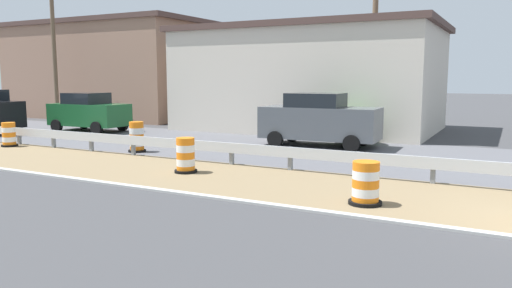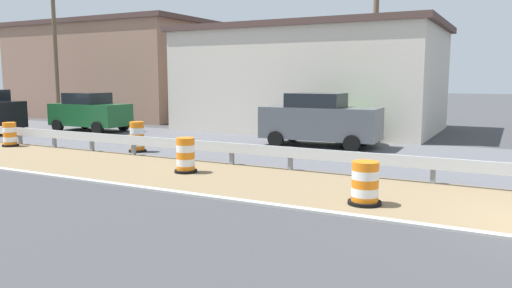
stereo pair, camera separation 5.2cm
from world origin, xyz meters
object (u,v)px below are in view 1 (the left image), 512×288
Objects in this scene: traffic_barrel_nearest at (366,185)px; traffic_barrel_mid at (137,138)px; car_distant_a at (89,112)px; traffic_barrel_far at (9,136)px; utility_pole_near at (374,40)px; traffic_barrel_close at (186,157)px; car_trailing_near_lane at (319,120)px; utility_pole_mid at (54,51)px.

traffic_barrel_mid is (3.62, 9.65, 0.09)m from traffic_barrel_nearest.
traffic_barrel_mid is 8.17m from car_distant_a.
traffic_barrel_far is 15.82m from utility_pole_near.
car_trailing_near_lane reaches higher than traffic_barrel_close.
car_trailing_near_lane is at bearing -0.11° from car_distant_a.
traffic_barrel_mid is 0.14× the size of utility_pole_mid.
utility_pole_mid is (10.57, 21.97, 3.92)m from traffic_barrel_nearest.
traffic_barrel_far is at bearing -77.78° from car_distant_a.
traffic_barrel_far is 0.20× the size of car_trailing_near_lane.
traffic_barrel_nearest is at bearing -98.83° from traffic_barrel_far.
car_trailing_near_lane is at bearing -12.03° from traffic_barrel_close.
utility_pole_mid is at bearing 39.45° from traffic_barrel_far.
utility_pole_mid reaches higher than car_distant_a.
utility_pole_mid is (9.40, 16.31, 3.88)m from traffic_barrel_close.
traffic_barrel_close is 19.22m from utility_pole_mid.
traffic_barrel_close is at bearing 164.46° from utility_pole_near.
traffic_barrel_close is 7.26m from car_trailing_near_lane.
traffic_barrel_mid is 5.70m from traffic_barrel_far.
traffic_barrel_mid is 1.17× the size of traffic_barrel_far.
utility_pole_near is at bearing -41.37° from traffic_barrel_mid.
traffic_barrel_mid is at bearing -33.44° from car_distant_a.
traffic_barrel_mid is at bearing 138.63° from utility_pole_near.
car_distant_a is (5.58, 1.36, 0.56)m from traffic_barrel_far.
car_distant_a is (-0.30, 12.42, -0.08)m from car_trailing_near_lane.
utility_pole_mid is (8.21, 6.76, 3.91)m from traffic_barrel_far.
traffic_barrel_mid is at bearing -142.14° from car_trailing_near_lane.
traffic_barrel_far is at bearing 81.17° from traffic_barrel_nearest.
car_trailing_near_lane is 1.16× the size of car_distant_a.
car_trailing_near_lane is 0.57× the size of utility_pole_mid.
traffic_barrel_far is (2.36, 15.21, 0.01)m from traffic_barrel_nearest.
utility_pole_near is (11.37, 2.82, 3.95)m from traffic_barrel_nearest.
car_distant_a is at bearing 64.41° from traffic_barrel_nearest.
car_distant_a is at bearing -116.04° from utility_pole_mid.
traffic_barrel_mid is 0.24× the size of car_trailing_near_lane.
traffic_barrel_mid is 0.28× the size of car_distant_a.
utility_pole_near is at bearing 64.80° from car_trailing_near_lane.
car_distant_a is 0.49× the size of utility_pole_mid.
traffic_barrel_close is 4.68m from traffic_barrel_mid.
utility_pole_near reaches higher than car_trailing_near_lane.
car_distant_a is 0.49× the size of utility_pole_near.
utility_pole_near is 19.16m from utility_pole_mid.
traffic_barrel_nearest is 15.40m from traffic_barrel_far.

